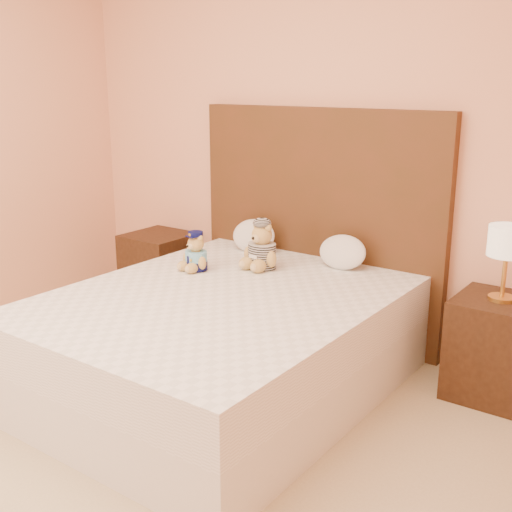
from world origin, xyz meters
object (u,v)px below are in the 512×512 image
at_px(nightstand_left, 160,269).
at_px(pillow_right, 342,250).
at_px(teddy_police, 196,251).
at_px(teddy_prisoner, 262,245).
at_px(nightstand_right, 496,348).
at_px(lamp, 507,245).
at_px(pillow_left, 253,234).
at_px(bed, 222,342).

distance_m(nightstand_left, pillow_right, 1.58).
relative_size(teddy_police, teddy_prisoner, 0.81).
bearing_deg(nightstand_left, nightstand_right, 0.00).
relative_size(lamp, pillow_right, 1.28).
relative_size(nightstand_left, teddy_prisoner, 1.89).
height_order(nightstand_left, teddy_prisoner, teddy_prisoner).
height_order(teddy_prisoner, pillow_right, teddy_prisoner).
relative_size(teddy_police, pillow_left, 0.72).
xyz_separation_m(nightstand_right, teddy_police, (-1.66, -0.53, 0.39)).
bearing_deg(pillow_right, teddy_police, -141.07).
xyz_separation_m(lamp, pillow_right, (-0.97, 0.03, -0.19)).
bearing_deg(pillow_left, nightstand_left, -178.00).
distance_m(bed, nightstand_right, 1.48).
bearing_deg(pillow_right, teddy_prisoner, -143.08).
height_order(pillow_left, pillow_right, pillow_left).
bearing_deg(lamp, nightstand_right, 0.00).
bearing_deg(pillow_right, bed, -108.88).
bearing_deg(pillow_right, nightstand_right, -1.78).
bearing_deg(bed, teddy_prisoner, 101.68).
bearing_deg(teddy_police, teddy_prisoner, 51.03).
distance_m(bed, nightstand_left, 1.48).
relative_size(bed, lamp, 5.00).
bearing_deg(pillow_left, lamp, -1.05).
relative_size(bed, pillow_left, 6.08).
xyz_separation_m(lamp, teddy_police, (-1.66, -0.53, -0.18)).
height_order(lamp, pillow_right, lamp).
distance_m(teddy_police, teddy_prisoner, 0.40).
bearing_deg(bed, pillow_left, 115.19).
height_order(nightstand_right, pillow_right, pillow_right).
bearing_deg(lamp, teddy_police, -162.27).
distance_m(bed, teddy_prisoner, 0.69).
xyz_separation_m(nightstand_left, nightstand_right, (2.50, 0.00, 0.00)).
bearing_deg(pillow_left, nightstand_right, -1.05).
bearing_deg(teddy_prisoner, pillow_left, 139.89).
height_order(teddy_prisoner, pillow_left, teddy_prisoner).
bearing_deg(lamp, pillow_right, 178.22).
bearing_deg(bed, teddy_police, 146.79).
height_order(teddy_police, pillow_right, teddy_police).
bearing_deg(lamp, bed, -147.38).
bearing_deg(nightstand_left, pillow_right, 1.12).
xyz_separation_m(teddy_police, pillow_left, (0.02, 0.56, -0.00)).
bearing_deg(pillow_left, bed, -64.81).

